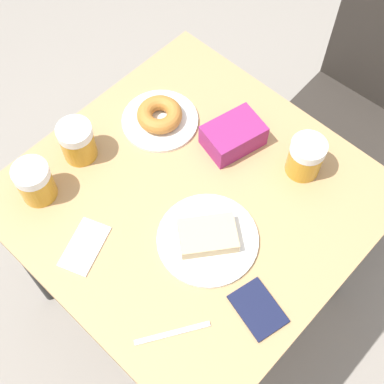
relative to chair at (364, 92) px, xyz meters
The scene contains 12 objects.
ground_plane 0.95m from the chair, 94.94° to the right, with size 8.00×8.00×0.00m, color gray.
table 0.79m from the chair, 94.94° to the right, with size 0.84×0.83×0.75m.
chair is the anchor object (origin of this frame).
plate_with_cake 0.87m from the chair, 86.85° to the right, with size 0.25×0.25×0.04m.
plate_with_donut 0.76m from the chair, 113.91° to the right, with size 0.21×0.21×0.05m.
beer_mug_left 1.13m from the chair, 108.95° to the right, with size 0.09×0.09×0.11m.
beer_mug_center 0.59m from the chair, 80.38° to the right, with size 0.09×0.09×0.11m.
beer_mug_right 1.00m from the chair, 112.86° to the right, with size 0.09×0.09×0.11m.
napkin_folded 1.09m from the chair, 98.56° to the right, with size 0.12×0.16×0.00m.
fork 1.09m from the chair, 82.32° to the right, with size 0.10×0.15×0.00m.
passport_near_edge 0.95m from the chair, 74.47° to the right, with size 0.14×0.12×0.01m.
blue_pouch 0.64m from the chair, 99.79° to the right, with size 0.14×0.17×0.07m.
Camera 1 is at (0.46, -0.49, 1.94)m, focal length 50.00 mm.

